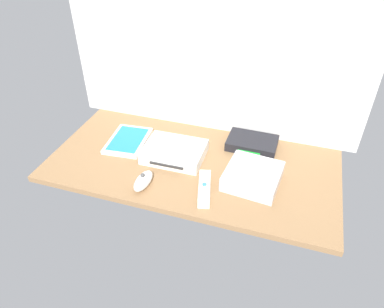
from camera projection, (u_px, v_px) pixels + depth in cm
name	position (u px, v px, depth cm)	size (l,w,h in cm)	color
ground_plane	(192.00, 165.00, 125.58)	(100.00, 48.00, 2.00)	#936D47
back_wall	(214.00, 50.00, 124.59)	(110.00, 1.20, 64.00)	silver
game_console	(174.00, 152.00, 126.64)	(21.22, 16.73, 4.40)	white
mini_computer	(253.00, 176.00, 115.38)	(18.63, 18.63, 5.30)	silver
game_case	(128.00, 141.00, 134.81)	(15.20, 20.11, 1.56)	white
network_router	(252.00, 143.00, 131.88)	(18.19, 12.60, 3.40)	black
remote_wand	(204.00, 188.00, 112.24)	(7.17, 15.23, 3.40)	white
remote_nunchuk	(143.00, 181.00, 114.33)	(5.00, 10.25, 5.10)	white
remote_classic_pad	(170.00, 146.00, 124.18)	(15.02, 9.19, 2.40)	white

